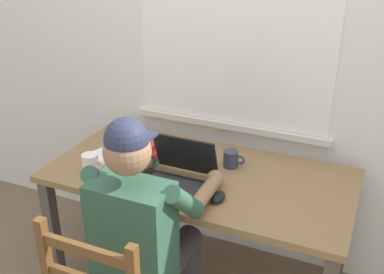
% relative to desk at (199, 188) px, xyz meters
% --- Properties ---
extents(back_wall, '(6.00, 0.08, 2.60)m').
position_rel_desk_xyz_m(back_wall, '(0.00, 0.46, 0.65)').
color(back_wall, silver).
rests_on(back_wall, ground).
extents(desk, '(1.55, 0.76, 0.74)m').
position_rel_desk_xyz_m(desk, '(0.00, 0.00, 0.00)').
color(desk, olive).
rests_on(desk, ground).
extents(seated_person, '(0.50, 0.60, 1.25)m').
position_rel_desk_xyz_m(seated_person, '(-0.07, -0.45, 0.04)').
color(seated_person, '#2D5642').
rests_on(seated_person, ground).
extents(laptop, '(0.33, 0.31, 0.23)m').
position_rel_desk_xyz_m(laptop, '(-0.05, -0.15, 0.14)').
color(laptop, black).
rests_on(laptop, desk).
extents(computer_mouse, '(0.06, 0.10, 0.03)m').
position_rel_desk_xyz_m(computer_mouse, '(0.18, -0.20, 0.11)').
color(computer_mouse, black).
rests_on(computer_mouse, desk).
extents(coffee_mug_white, '(0.12, 0.08, 0.10)m').
position_rel_desk_xyz_m(coffee_mug_white, '(-0.51, -0.22, 0.14)').
color(coffee_mug_white, white).
rests_on(coffee_mug_white, desk).
extents(coffee_mug_dark, '(0.12, 0.08, 0.09)m').
position_rel_desk_xyz_m(coffee_mug_dark, '(0.13, 0.13, 0.14)').
color(coffee_mug_dark, '#2D384C').
rests_on(coffee_mug_dark, desk).
extents(book_stack_main, '(0.20, 0.17, 0.11)m').
position_rel_desk_xyz_m(book_stack_main, '(-0.33, 0.01, 0.14)').
color(book_stack_main, '#38844C').
rests_on(book_stack_main, desk).
extents(paper_pile_near_laptop, '(0.26, 0.25, 0.01)m').
position_rel_desk_xyz_m(paper_pile_near_laptop, '(-0.51, -0.02, 0.10)').
color(paper_pile_near_laptop, white).
rests_on(paper_pile_near_laptop, desk).
extents(landscape_photo_print, '(0.15, 0.12, 0.00)m').
position_rel_desk_xyz_m(landscape_photo_print, '(-0.26, 0.24, 0.09)').
color(landscape_photo_print, gold).
rests_on(landscape_photo_print, desk).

